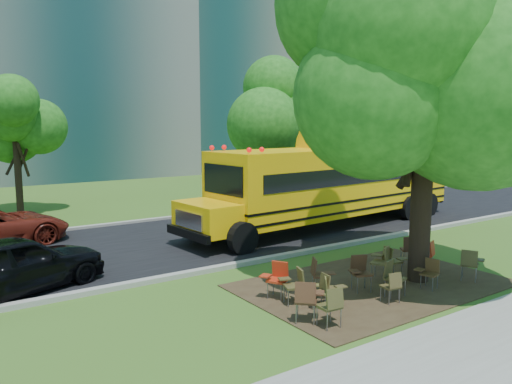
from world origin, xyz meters
TOP-DOWN VIEW (x-y plane):
  - ground at (0.00, 0.00)m, footprint 160.00×160.00m
  - dirt_patch at (1.00, -0.50)m, footprint 7.00×4.50m
  - asphalt_road at (0.00, 7.00)m, footprint 80.00×8.00m
  - kerb_near at (0.00, 3.00)m, footprint 80.00×0.25m
  - kerb_far at (0.00, 11.10)m, footprint 80.00×0.25m
  - building_right at (24.00, 38.00)m, footprint 30.00×16.00m
  - bg_tree_2 at (-5.00, 16.00)m, footprint 4.80×4.80m
  - bg_tree_3 at (8.00, 14.00)m, footprint 5.60×5.60m
  - bg_tree_4 at (16.00, 13.00)m, footprint 5.00×5.00m
  - main_tree at (2.25, -0.97)m, footprint 7.10×7.10m
  - school_bus at (5.78, 5.99)m, footprint 13.64×4.10m
  - chair_0 at (-1.90, -2.01)m, footprint 0.63×0.54m
  - chair_1 at (-2.17, -1.53)m, footprint 0.83×0.66m
  - chair_2 at (-1.31, -1.03)m, footprint 0.52×0.66m
  - chair_3 at (0.30, -0.67)m, footprint 0.76×0.59m
  - chair_4 at (0.30, -1.75)m, footprint 0.58×0.47m
  - chair_5 at (0.65, -1.45)m, footprint 0.63×0.68m
  - chair_6 at (1.94, -1.56)m, footprint 0.58×0.55m
  - chair_7 at (3.38, -1.81)m, footprint 0.74×0.61m
  - chair_8 at (-1.65, -0.48)m, footprint 0.56×0.71m
  - chair_9 at (-1.74, 0.12)m, footprint 0.75×0.61m
  - chair_10 at (-0.65, -0.19)m, footprint 0.60×0.76m
  - chair_11 at (1.52, -0.35)m, footprint 0.65×0.77m
  - chair_12 at (1.90, -0.36)m, footprint 0.52×0.66m
  - chair_13 at (3.31, -0.48)m, footprint 0.61×0.70m
  - chair_14 at (-1.07, -1.04)m, footprint 0.47×0.57m
  - chair_15 at (3.36, 0.20)m, footprint 0.76×0.60m
  - black_car at (-7.01, 4.11)m, footprint 4.84×3.21m

SIDE VIEW (x-z plane):
  - ground at x=0.00m, z-range 0.00..0.00m
  - dirt_patch at x=1.00m, z-range 0.00..0.03m
  - asphalt_road at x=0.00m, z-range 0.00..0.04m
  - kerb_near at x=0.00m, z-range 0.00..0.14m
  - kerb_far at x=0.00m, z-range 0.00..0.14m
  - chair_2 at x=-1.31m, z-range 0.09..0.86m
  - chair_4 at x=0.30m, z-range 0.09..0.89m
  - chair_14 at x=-1.07m, z-range 0.09..0.90m
  - chair_6 at x=1.94m, z-range 0.10..0.90m
  - chair_12 at x=1.90m, z-range 0.10..0.99m
  - chair_13 at x=3.31m, z-range 0.10..0.99m
  - chair_8 at x=-1.65m, z-range 0.11..1.00m
  - chair_15 at x=3.36m, z-range 0.11..1.00m
  - chair_7 at x=3.38m, z-range 0.11..1.01m
  - chair_10 at x=-0.65m, z-range 0.11..1.02m
  - chair_0 at x=-1.90m, z-range 0.11..1.02m
  - chair_9 at x=-1.74m, z-range 0.11..1.02m
  - chair_5 at x=0.65m, z-range 0.11..1.04m
  - chair_3 at x=0.30m, z-range 0.11..1.05m
  - chair_11 at x=1.52m, z-range 0.11..1.07m
  - chair_1 at x=-2.17m, z-range 0.11..1.08m
  - black_car at x=-7.01m, z-range 0.00..1.53m
  - school_bus at x=5.78m, z-range 0.26..3.54m
  - bg_tree_2 at x=-5.00m, z-range 0.90..7.52m
  - bg_tree_4 at x=16.00m, z-range 0.92..7.77m
  - bg_tree_3 at x=8.00m, z-range 1.11..8.95m
  - main_tree at x=2.25m, z-range 1.19..10.71m
  - building_right at x=24.00m, z-range 0.00..25.00m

